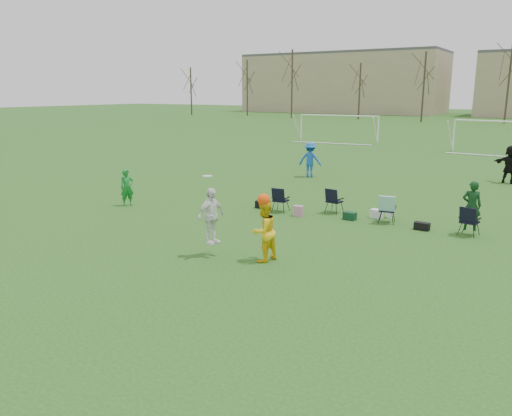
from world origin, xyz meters
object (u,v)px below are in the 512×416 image
Objects in this scene: center_contest at (243,224)px; goal_mid at (506,128)px; goal_left at (339,121)px; fielder_green_near at (127,188)px; fielder_blue at (310,160)px; fielder_black at (510,164)px.

center_contest is 30.26m from goal_mid.
goal_left and goal_mid have the same top height.
fielder_green_near is 29.18m from goal_mid.
fielder_green_near is 10.81m from fielder_blue.
fielder_blue is at bearing 9.77° from fielder_green_near.
goal_mid is at bearing 4.85° from fielder_green_near.
fielder_black is 21.70m from goal_left.
fielder_green_near is 0.65× the size of center_contest.
goal_left reaches higher than center_contest.
fielder_blue is at bearing -76.80° from goal_left.
goal_mid is (14.00, -2.00, 0.00)m from goal_left.
center_contest is 0.31× the size of goal_mid.
center_contest is at bearing -76.80° from goal_left.
fielder_green_near is 29.12m from goal_left.
fielder_green_near is at bearing -89.32° from goal_left.
goal_left is at bearing 108.20° from center_contest.
center_contest is at bearing 94.24° from fielder_blue.
center_contest reaches higher than fielder_green_near.
goal_left is (-10.53, 32.04, 0.93)m from center_contest.
goal_left reaches higher than fielder_blue.
goal_left reaches higher than fielder_green_near.
fielder_blue is 0.25× the size of goal_left.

